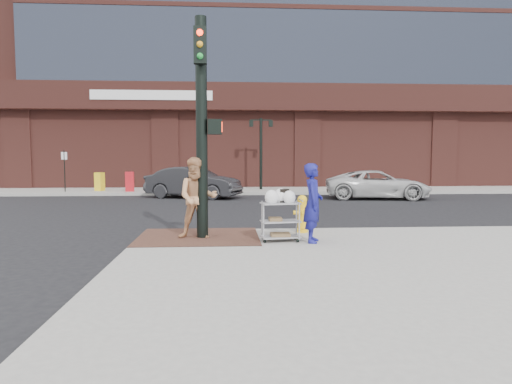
{
  "coord_description": "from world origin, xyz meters",
  "views": [
    {
      "loc": [
        0.07,
        -9.71,
        2.04
      ],
      "look_at": [
        0.71,
        0.23,
        1.25
      ],
      "focal_mm": 32.0,
      "sensor_mm": 36.0,
      "label": 1
    }
  ],
  "objects": [
    {
      "name": "newsbox_yellow",
      "position": [
        -6.84,
        15.52,
        0.65
      ],
      "size": [
        0.53,
        0.51,
        1.0
      ],
      "primitive_type": "cube",
      "rotation": [
        0.0,
        0.0,
        -0.41
      ],
      "color": "yellow",
      "rests_on": "sidewalk_far"
    },
    {
      "name": "pedestrian_tan",
      "position": [
        -0.6,
        0.73,
        1.08
      ],
      "size": [
        0.91,
        0.71,
        1.86
      ],
      "primitive_type": "imported",
      "rotation": [
        0.0,
        0.0,
        -0.0
      ],
      "color": "tan",
      "rests_on": "sidewalk_near"
    },
    {
      "name": "newsbox_red",
      "position": [
        -5.1,
        14.94,
        0.67
      ],
      "size": [
        0.49,
        0.46,
        1.05
      ],
      "primitive_type": "cube",
      "rotation": [
        0.0,
        0.0,
        0.14
      ],
      "color": "red",
      "rests_on": "sidewalk_far"
    },
    {
      "name": "minivan_white",
      "position": [
        7.24,
        11.52,
        0.68
      ],
      "size": [
        5.17,
        2.99,
        1.36
      ],
      "primitive_type": "imported",
      "rotation": [
        0.0,
        0.0,
        1.41
      ],
      "color": "silver",
      "rests_on": "ground"
    },
    {
      "name": "utility_cart",
      "position": [
        1.25,
        0.24,
        0.68
      ],
      "size": [
        0.9,
        0.59,
        1.16
      ],
      "color": "#939398",
      "rests_on": "sidewalk_near"
    },
    {
      "name": "lamp_post",
      "position": [
        2.0,
        16.0,
        2.62
      ],
      "size": [
        1.32,
        0.22,
        4.0
      ],
      "color": "black",
      "rests_on": "sidewalk_far"
    },
    {
      "name": "sedan_dark",
      "position": [
        -1.56,
        12.51,
        0.76
      ],
      "size": [
        4.87,
        3.14,
        1.51
      ],
      "primitive_type": "imported",
      "rotation": [
        0.0,
        0.0,
        1.21
      ],
      "color": "black",
      "rests_on": "ground"
    },
    {
      "name": "fire_hydrant",
      "position": [
        1.93,
        1.42,
        0.62
      ],
      "size": [
        0.43,
        0.3,
        0.92
      ],
      "color": "yellow",
      "rests_on": "sidewalk_near"
    },
    {
      "name": "parking_sign",
      "position": [
        -8.5,
        15.0,
        1.25
      ],
      "size": [
        0.05,
        0.05,
        2.2
      ],
      "primitive_type": "cylinder",
      "color": "black",
      "rests_on": "sidewalk_far"
    },
    {
      "name": "brick_curb_ramp",
      "position": [
        -0.6,
        0.9,
        0.16
      ],
      "size": [
        2.8,
        2.4,
        0.01
      ],
      "primitive_type": "cube",
      "color": "#4C2B24",
      "rests_on": "sidewalk_near"
    },
    {
      "name": "ground",
      "position": [
        0.0,
        0.0,
        0.0
      ],
      "size": [
        220.0,
        220.0,
        0.0
      ],
      "primitive_type": "plane",
      "color": "black",
      "rests_on": "ground"
    },
    {
      "name": "bank_building",
      "position": [
        5.0,
        31.0,
        14.15
      ],
      "size": [
        42.0,
        26.0,
        28.0
      ],
      "primitive_type": "cube",
      "color": "#592923",
      "rests_on": "sidewalk_far"
    },
    {
      "name": "woman_blue",
      "position": [
        1.95,
        0.09,
        1.02
      ],
      "size": [
        0.55,
        0.71,
        1.73
      ],
      "primitive_type": "imported",
      "rotation": [
        0.0,
        0.0,
        1.34
      ],
      "color": "navy",
      "rests_on": "sidewalk_near"
    },
    {
      "name": "sidewalk_far",
      "position": [
        12.5,
        32.0,
        0.07
      ],
      "size": [
        65.0,
        36.0,
        0.15
      ],
      "primitive_type": "cube",
      "color": "gray",
      "rests_on": "ground"
    },
    {
      "name": "traffic_signal_pole",
      "position": [
        -0.48,
        0.77,
        2.83
      ],
      "size": [
        0.61,
        0.51,
        5.0
      ],
      "color": "black",
      "rests_on": "sidewalk_near"
    }
  ]
}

